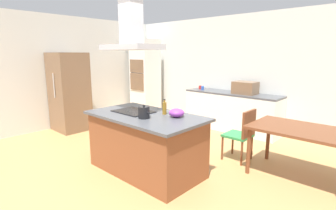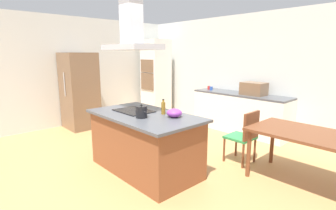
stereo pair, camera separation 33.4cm
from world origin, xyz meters
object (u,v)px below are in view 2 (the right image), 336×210
object	(u,v)px
wall_oven_stack	(156,77)
refrigerator	(80,91)
tea_kettle	(142,112)
coffee_mug_red	(209,88)
dining_table	(305,138)
cooktop	(134,111)
olive_oil_bottle	(163,108)
countertop_microwave	(254,89)
chair_at_left_end	(245,134)
range_hood	(132,33)
mixing_bowl	(174,113)
coffee_mug_blue	(211,88)

from	to	relation	value
wall_oven_stack	refrigerator	size ratio (longest dim) A/B	1.21
refrigerator	tea_kettle	bearing A→B (deg)	-8.51
coffee_mug_red	dining_table	world-z (taller)	coffee_mug_red
cooktop	wall_oven_stack	bearing A→B (deg)	134.72
olive_oil_bottle	wall_oven_stack	world-z (taller)	wall_oven_stack
countertop_microwave	chair_at_left_end	distance (m)	1.77
tea_kettle	coffee_mug_red	bearing A→B (deg)	111.69
countertop_microwave	chair_at_left_end	world-z (taller)	countertop_microwave
wall_oven_stack	refrigerator	distance (m)	2.35
cooktop	coffee_mug_red	distance (m)	2.97
olive_oil_bottle	range_hood	distance (m)	1.22
cooktop	countertop_microwave	size ratio (longest dim) A/B	1.20
tea_kettle	mixing_bowl	bearing A→B (deg)	51.53
coffee_mug_red	wall_oven_stack	world-z (taller)	wall_oven_stack
wall_oven_stack	tea_kettle	bearing A→B (deg)	-42.65
tea_kettle	mixing_bowl	size ratio (longest dim) A/B	0.96
cooktop	tea_kettle	size ratio (longest dim) A/B	2.82
coffee_mug_red	dining_table	bearing A→B (deg)	-27.61
refrigerator	countertop_microwave	bearing A→B (deg)	39.25
cooktop	tea_kettle	world-z (taller)	tea_kettle
coffee_mug_blue	refrigerator	size ratio (longest dim) A/B	0.05
coffee_mug_blue	chair_at_left_end	distance (m)	2.38
mixing_bowl	coffee_mug_red	size ratio (longest dim) A/B	2.48
coffee_mug_red	coffee_mug_blue	size ratio (longest dim) A/B	1.00
dining_table	chair_at_left_end	size ratio (longest dim) A/B	1.57
cooktop	coffee_mug_red	bearing A→B (deg)	105.16
cooktop	countertop_microwave	distance (m)	2.92
coffee_mug_blue	refrigerator	world-z (taller)	refrigerator
wall_oven_stack	chair_at_left_end	xyz separation A→B (m)	(3.80, -1.28, -0.59)
refrigerator	wall_oven_stack	bearing A→B (deg)	88.04
mixing_bowl	dining_table	distance (m)	1.82
cooktop	chair_at_left_end	distance (m)	1.85
mixing_bowl	coffee_mug_red	world-z (taller)	mixing_bowl
coffee_mug_red	refrigerator	world-z (taller)	refrigerator
countertop_microwave	dining_table	xyz separation A→B (m)	(1.65, -1.52, -0.37)
chair_at_left_end	range_hood	world-z (taller)	range_hood
tea_kettle	dining_table	world-z (taller)	tea_kettle
coffee_mug_red	chair_at_left_end	bearing A→B (deg)	-37.50
mixing_bowl	chair_at_left_end	xyz separation A→B (m)	(0.46, 1.16, -0.45)
olive_oil_bottle	countertop_microwave	world-z (taller)	countertop_microwave
tea_kettle	wall_oven_stack	bearing A→B (deg)	137.35
dining_table	wall_oven_stack	bearing A→B (deg)	164.78
coffee_mug_blue	tea_kettle	bearing A→B (deg)	-69.85
cooktop	mixing_bowl	xyz separation A→B (m)	(0.72, 0.20, 0.06)
cooktop	range_hood	world-z (taller)	range_hood
mixing_bowl	wall_oven_stack	xyz separation A→B (m)	(-3.34, 2.44, 0.14)
refrigerator	chair_at_left_end	world-z (taller)	refrigerator
cooktop	coffee_mug_blue	size ratio (longest dim) A/B	6.67
olive_oil_bottle	coffee_mug_blue	bearing A→B (deg)	113.59
coffee_mug_red	dining_table	xyz separation A→B (m)	(2.87, -1.50, -0.28)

